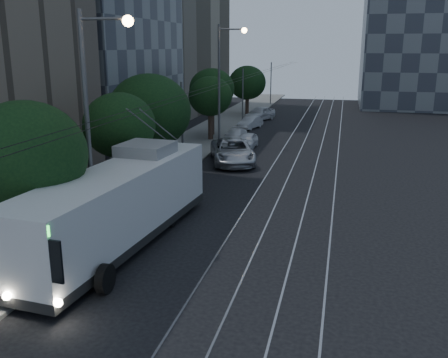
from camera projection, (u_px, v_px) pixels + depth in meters
name	position (u px, v px, depth m)	size (l,w,h in m)	color
ground	(226.00, 231.00, 22.94)	(120.00, 120.00, 0.00)	black
sidewalk	(195.00, 143.00, 43.39)	(5.00, 90.00, 0.15)	slate
tram_rails	(311.00, 149.00, 41.15)	(4.52, 90.00, 0.02)	#92929A
overhead_wires	(223.00, 104.00, 41.94)	(2.23, 90.00, 6.00)	black
trolleybus	(121.00, 205.00, 20.96)	(3.78, 12.98, 5.63)	silver
pickup_silver	(232.00, 151.00, 36.00)	(2.87, 6.22, 1.73)	#B0B2B8
car_white_a	(247.00, 141.00, 41.23)	(1.49, 3.70, 1.26)	silver
car_white_b	(235.00, 136.00, 43.44)	(1.69, 4.17, 1.21)	silver
car_white_c	(250.00, 123.00, 50.98)	(1.29, 3.71, 1.22)	silver
car_white_d	(260.00, 113.00, 56.57)	(1.87, 4.65, 1.58)	silver
tree_0	(26.00, 156.00, 19.41)	(4.76, 4.76, 6.25)	#31211B
tree_1	(119.00, 126.00, 26.25)	(3.82, 3.82, 5.91)	#31211B
tree_2	(150.00, 112.00, 30.86)	(5.15, 5.15, 6.62)	#31211B
tree_3	(210.00, 96.00, 43.64)	(3.84, 3.84, 5.69)	#31211B
tree_4	(212.00, 89.00, 45.93)	(4.17, 4.17, 6.26)	#31211B
tree_5	(247.00, 83.00, 59.68)	(4.46, 4.46, 5.95)	#31211B
streetlamp_near	(95.00, 107.00, 20.35)	(2.35, 0.44, 9.64)	#59595C
streetlamp_far	(224.00, 74.00, 40.83)	(2.40, 0.44, 9.91)	#59595C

